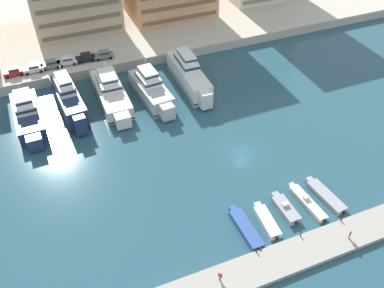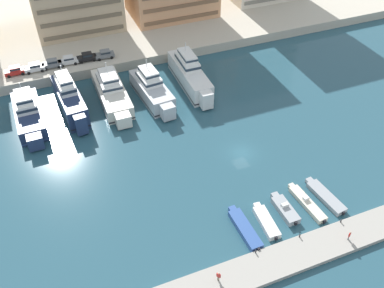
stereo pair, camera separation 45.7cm
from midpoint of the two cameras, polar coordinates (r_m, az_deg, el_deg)
ground_plane at (r=73.78m, az=6.48°, el=-1.14°), size 400.00×400.00×0.00m
pier_dock at (r=62.18m, az=15.76°, el=-13.17°), size 120.00×4.84×0.69m
yacht_navy_far_left at (r=83.84m, az=-21.21°, el=3.66°), size 5.13×16.86×7.48m
yacht_navy_left at (r=84.15m, az=-16.26°, el=5.69°), size 4.83×16.95×8.88m
yacht_ivory_mid_left at (r=85.75m, az=-10.92°, el=6.79°), size 5.25×19.11×7.21m
yacht_silver_center_left at (r=85.04m, az=-5.62°, el=7.27°), size 5.62×16.55×7.79m
yacht_white_center at (r=88.67m, az=-0.56°, el=9.29°), size 4.43×19.17×8.50m
motorboat_blue_far_left at (r=62.20m, az=6.94°, el=-11.09°), size 2.03×8.31×0.95m
motorboat_white_left at (r=63.48m, az=9.73°, el=-10.08°), size 2.23×6.86×0.90m
motorboat_grey_mid_left at (r=65.43m, az=12.14°, el=-8.40°), size 2.03×6.36×1.49m
motorboat_cream_center_left at (r=67.16m, az=14.92°, el=-7.51°), size 2.12×8.41×1.29m
motorboat_grey_center at (r=68.89m, az=17.21°, el=-6.58°), size 2.73×8.20×0.84m
car_red_far_left at (r=95.80m, az=-22.84°, el=8.94°), size 4.13×1.98×1.80m
car_white_left at (r=95.46m, az=-20.53°, el=9.48°), size 4.13×1.98×1.80m
car_grey_mid_left at (r=95.69m, az=-18.47°, el=10.09°), size 4.19×2.10×1.80m
car_white_center_left at (r=95.91m, az=-16.47°, el=10.62°), size 4.16×2.05×1.80m
car_black_center at (r=96.16m, az=-14.15°, el=11.16°), size 4.14×2.01×1.80m
car_grey_center_right at (r=96.37m, az=-11.85°, el=11.62°), size 4.19×2.11×1.80m
pedestrian_near_edge at (r=56.19m, az=3.53°, el=-17.12°), size 0.43×0.50×1.59m
pedestrian_far_side at (r=63.46m, az=20.15°, el=-11.19°), size 0.53×0.41×1.58m
bollard_west at (r=59.48m, az=8.43°, el=-13.90°), size 0.20×0.20×0.61m
bollard_west_mid at (r=62.20m, az=14.08°, el=-11.64°), size 0.20×0.20×0.61m
bollard_east_mid at (r=65.54m, az=19.13°, el=-9.51°), size 0.20×0.20×0.61m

